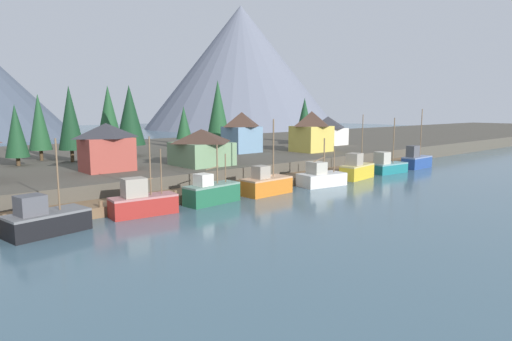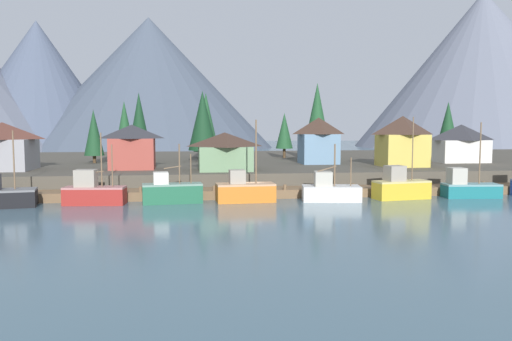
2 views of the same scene
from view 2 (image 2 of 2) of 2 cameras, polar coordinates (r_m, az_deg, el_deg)
ground_plane at (r=78.42m, az=-2.42°, el=-1.49°), size 400.00×400.00×1.00m
dock at (r=60.51m, az=-0.88°, el=-2.43°), size 80.00×4.00×1.60m
shoreline_bank at (r=90.16m, az=-3.12°, el=0.46°), size 400.00×56.00×2.50m
mountain_central_peak at (r=207.37m, az=-22.60°, el=8.59°), size 61.06×61.06×45.76m
mountain_east_peak at (r=204.28m, az=-11.51°, el=9.32°), size 92.52×92.52×48.55m
mountain_far_ridge at (r=224.96m, az=23.30°, el=10.03°), size 95.83×95.83×59.67m
fishing_boat_black at (r=58.88m, az=-25.95°, el=-2.49°), size 6.66×3.96×7.74m
fishing_boat_red at (r=57.31m, az=-17.28°, el=-2.26°), size 6.46×2.89×7.51m
fishing_boat_green at (r=56.51m, az=-9.18°, el=-2.29°), size 6.44×2.86×6.28m
fishing_boat_orange at (r=56.75m, az=-1.23°, el=-2.22°), size 6.37×3.01×8.86m
fishing_boat_white at (r=58.07m, az=8.03°, el=-2.18°), size 6.65×3.97×6.24m
fishing_boat_yellow at (r=61.09m, az=15.41°, el=-1.73°), size 6.54×3.28×9.21m
fishing_boat_teal at (r=64.89m, az=22.06°, el=-1.71°), size 6.47×3.10×8.61m
house_red at (r=70.56m, az=-13.32°, el=2.55°), size 6.06×4.31×5.86m
house_white at (r=87.90m, az=21.37°, el=2.81°), size 8.04×5.11×5.91m
house_blue at (r=79.51m, az=6.82°, el=3.30°), size 5.72×5.06×6.94m
house_grey at (r=74.83m, az=-25.81°, el=2.44°), size 7.59×7.29×6.16m
house_green at (r=67.65m, az=-3.41°, el=2.15°), size 7.01×7.15×4.86m
house_yellow at (r=76.43m, az=15.62°, el=3.14°), size 6.46×5.54×7.07m
conifer_near_left at (r=82.64m, az=-12.58°, el=5.15°), size 3.49×3.49×10.77m
conifer_near_right at (r=93.18m, az=3.10°, el=4.32°), size 3.03×3.03×7.96m
conifer_mid_right at (r=89.63m, az=6.66°, el=5.90°), size 4.47×4.47×12.88m
conifer_back_left at (r=83.96m, az=-5.82°, el=5.41°), size 4.59×4.59×11.24m
conifer_back_right at (r=96.54m, az=20.13°, el=4.64°), size 3.73×3.73×9.84m
conifer_centre at (r=87.79m, az=-14.11°, el=4.68°), size 3.18×3.18×9.71m
conifer_far_left at (r=94.38m, az=-5.45°, el=5.25°), size 4.58×4.58×11.56m
conifer_far_right at (r=84.06m, az=-17.22°, el=3.95°), size 3.01×3.01×8.17m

